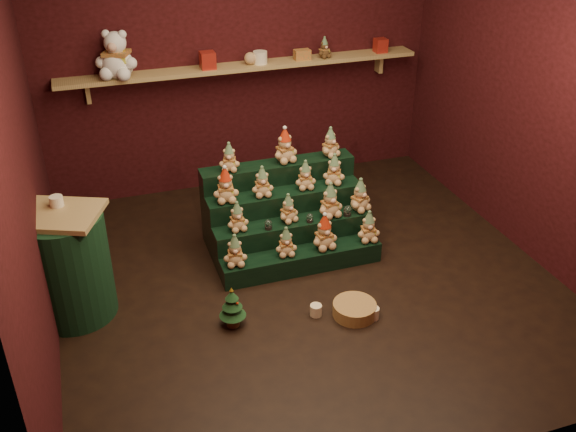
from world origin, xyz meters
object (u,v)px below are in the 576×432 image
object	(u,v)px
snow_globe_b	(310,218)
snow_globe_c	(347,211)
riser_tier_front	(302,260)
mini_christmas_tree	(232,307)
white_bear	(116,48)
brown_bear	(324,48)
mug_left	(316,310)
snow_globe_a	(268,224)
wicker_basket	(354,309)
side_table	(68,265)
mug_right	(373,313)

from	to	relation	value
snow_globe_b	snow_globe_c	bearing A→B (deg)	0.00
riser_tier_front	mini_christmas_tree	xyz separation A→B (m)	(-0.74, -0.54, 0.08)
white_bear	brown_bear	xyz separation A→B (m)	(2.03, 0.00, -0.17)
snow_globe_c	mug_left	world-z (taller)	snow_globe_c
snow_globe_a	mug_left	world-z (taller)	snow_globe_a
white_bear	brown_bear	size ratio (longest dim) A/B	2.66
wicker_basket	mini_christmas_tree	bearing A→B (deg)	168.77
side_table	brown_bear	size ratio (longest dim) A/B	4.36
snow_globe_c	white_bear	size ratio (longest dim) A/B	0.17
mini_christmas_tree	snow_globe_b	bearing A→B (deg)	38.67
snow_globe_a	snow_globe_c	world-z (taller)	snow_globe_c
side_table	brown_bear	distance (m)	3.31
side_table	mug_right	xyz separation A→B (m)	(2.15, -0.81, -0.39)
snow_globe_b	brown_bear	size ratio (longest dim) A/B	0.38
snow_globe_a	riser_tier_front	bearing A→B (deg)	-33.34
brown_bear	mug_right	bearing A→B (deg)	-119.35
riser_tier_front	mini_christmas_tree	size ratio (longest dim) A/B	4.04
snow_globe_b	wicker_basket	bearing A→B (deg)	-86.77
snow_globe_b	brown_bear	bearing A→B (deg)	65.28
mug_right	white_bear	world-z (taller)	white_bear
wicker_basket	snow_globe_c	bearing A→B (deg)	71.14
mug_left	wicker_basket	world-z (taller)	wicker_basket
snow_globe_a	side_table	world-z (taller)	side_table
snow_globe_b	brown_bear	xyz separation A→B (m)	(0.70, 1.51, 1.02)
snow_globe_b	white_bear	size ratio (longest dim) A/B	0.14
wicker_basket	brown_bear	distance (m)	2.83
mug_right	side_table	bearing A→B (deg)	159.44
snow_globe_c	white_bear	world-z (taller)	white_bear
snow_globe_c	side_table	distance (m)	2.34
side_table	mug_left	world-z (taller)	side_table
mug_right	brown_bear	distance (m)	2.88
snow_globe_a	side_table	distance (m)	1.62
mini_christmas_tree	brown_bear	bearing A→B (deg)	54.65
riser_tier_front	brown_bear	xyz separation A→B (m)	(0.83, 1.67, 1.33)
brown_bear	wicker_basket	bearing A→B (deg)	-122.41
snow_globe_b	side_table	xyz separation A→B (m)	(-1.99, -0.16, 0.04)
white_bear	snow_globe_a	bearing A→B (deg)	-34.36
side_table	mug_left	bearing A→B (deg)	3.62
snow_globe_b	mug_left	distance (m)	0.89
wicker_basket	mug_left	bearing A→B (deg)	161.75
riser_tier_front	white_bear	xyz separation A→B (m)	(-1.20, 1.67, 1.50)
mug_right	brown_bear	world-z (taller)	brown_bear
snow_globe_a	mug_right	xyz separation A→B (m)	(0.54, -0.96, -0.36)
riser_tier_front	snow_globe_c	xyz separation A→B (m)	(0.48, 0.16, 0.32)
mini_christmas_tree	mug_left	distance (m)	0.66
snow_globe_a	mini_christmas_tree	distance (m)	0.89
mini_christmas_tree	white_bear	size ratio (longest dim) A/B	0.64
snow_globe_c	mug_right	size ratio (longest dim) A/B	0.99
snow_globe_c	mini_christmas_tree	bearing A→B (deg)	-150.28
riser_tier_front	mug_right	distance (m)	0.86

